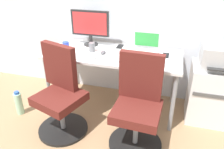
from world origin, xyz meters
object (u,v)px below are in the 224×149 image
printer (220,57)px  open_laptop (145,47)px  office_chair_right (138,107)px  desktop_monitor (90,25)px  coffee_mug (66,45)px  side_cabinet (211,94)px  water_bottle_on_floor (19,103)px  office_chair_left (61,95)px

printer → open_laptop: (-0.80, 0.11, -0.01)m
office_chair_right → desktop_monitor: 1.20m
coffee_mug → side_cabinet: bearing=2.6°
side_cabinet → desktop_monitor: bearing=174.5°
water_bottle_on_floor → desktop_monitor: (0.70, 0.68, 0.83)m
side_cabinet → open_laptop: (-0.80, 0.11, 0.45)m
office_chair_left → coffee_mug: bearing=107.1°
water_bottle_on_floor → coffee_mug: 0.90m
office_chair_left → coffee_mug: size_ratio=10.22×
office_chair_left → side_cabinet: bearing=21.1°
office_chair_right → open_laptop: open_laptop is taller
side_cabinet → open_laptop: open_laptop is taller
office_chair_right → water_bottle_on_floor: 1.48m
side_cabinet → coffee_mug: bearing=-177.4°
office_chair_left → water_bottle_on_floor: size_ratio=3.03×
desktop_monitor → printer: bearing=-5.5°
office_chair_left → desktop_monitor: bearing=84.3°
printer → coffee_mug: printer is taller
printer → water_bottle_on_floor: 2.35m
office_chair_right → coffee_mug: size_ratio=10.22×
side_cabinet → desktop_monitor: size_ratio=1.40×
office_chair_right → desktop_monitor: size_ratio=1.96×
coffee_mug → water_bottle_on_floor: bearing=-135.6°
water_bottle_on_floor → coffee_mug: bearing=44.4°
office_chair_right → open_laptop: (-0.05, 0.71, 0.36)m
office_chair_left → printer: (1.57, 0.61, 0.37)m
office_chair_left → open_laptop: bearing=42.7°
open_laptop → coffee_mug: size_ratio=3.37×
side_cabinet → water_bottle_on_floor: 2.27m
side_cabinet → water_bottle_on_floor: (-2.20, -0.53, -0.19)m
open_laptop → coffee_mug: open_laptop is taller
office_chair_left → office_chair_right: (0.83, 0.00, 0.00)m
office_chair_left → printer: 1.72m
printer → desktop_monitor: 1.51m
office_chair_right → printer: (0.74, 0.60, 0.37)m
side_cabinet → printer: printer is taller
printer → desktop_monitor: desktop_monitor is taller
office_chair_left → water_bottle_on_floor: office_chair_left is taller
printer → open_laptop: size_ratio=1.29×
side_cabinet → office_chair_right: bearing=-140.9°
water_bottle_on_floor → open_laptop: open_laptop is taller
office_chair_right → side_cabinet: size_ratio=1.40×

